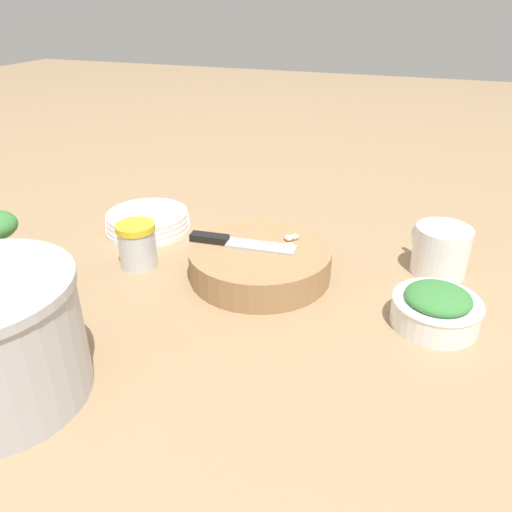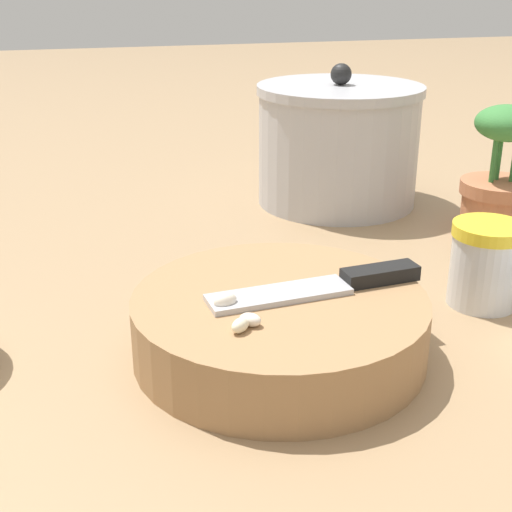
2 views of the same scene
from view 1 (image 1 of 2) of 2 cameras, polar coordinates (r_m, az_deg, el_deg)
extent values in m
plane|color=#997A56|center=(0.83, -1.89, -4.19)|extent=(5.00, 5.00, 0.00)
cylinder|color=#9E754C|center=(0.87, 0.45, -0.66)|extent=(0.25, 0.25, 0.05)
cube|color=black|center=(0.88, -5.35, 2.06)|extent=(0.07, 0.03, 0.01)
cube|color=#B2B2B7|center=(0.86, 0.58, 1.10)|extent=(0.12, 0.04, 0.01)
ellipsoid|color=white|center=(0.85, 3.78, 1.11)|extent=(0.02, 0.02, 0.01)
ellipsoid|color=silver|center=(0.88, 3.68, 2.06)|extent=(0.02, 0.02, 0.01)
ellipsoid|color=#F0E8C5|center=(0.89, 4.43, 2.19)|extent=(0.02, 0.02, 0.01)
cylinder|color=white|center=(0.79, 19.80, -6.12)|extent=(0.13, 0.13, 0.04)
torus|color=white|center=(0.78, 20.04, -4.88)|extent=(0.13, 0.13, 0.01)
ellipsoid|color=#387A38|center=(0.78, 20.11, -4.49)|extent=(0.10, 0.10, 0.03)
cylinder|color=silver|center=(0.92, -13.37, 0.91)|extent=(0.07, 0.07, 0.07)
cylinder|color=yellow|center=(0.91, -13.65, 3.22)|extent=(0.07, 0.07, 0.01)
cylinder|color=white|center=(0.93, 20.37, 0.59)|extent=(0.10, 0.10, 0.09)
torus|color=white|center=(0.96, 18.49, 2.00)|extent=(0.05, 0.05, 0.06)
cylinder|color=white|center=(1.07, -12.17, 3.15)|extent=(0.17, 0.17, 0.01)
cylinder|color=white|center=(1.07, -12.23, 3.63)|extent=(0.17, 0.17, 0.01)
cylinder|color=white|center=(1.06, -12.28, 4.12)|extent=(0.17, 0.17, 0.01)
cylinder|color=white|center=(1.06, -12.33, 4.62)|extent=(0.17, 0.17, 0.01)
cylinder|color=#B26B47|center=(0.88, -26.61, -3.00)|extent=(0.09, 0.09, 0.06)
cylinder|color=#B26B47|center=(0.87, -26.94, -1.64)|extent=(0.09, 0.09, 0.02)
cylinder|color=#387A38|center=(0.85, -26.96, 0.77)|extent=(0.01, 0.01, 0.07)
camera|label=2|loc=(1.24, 16.63, 20.60)|focal=50.00mm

